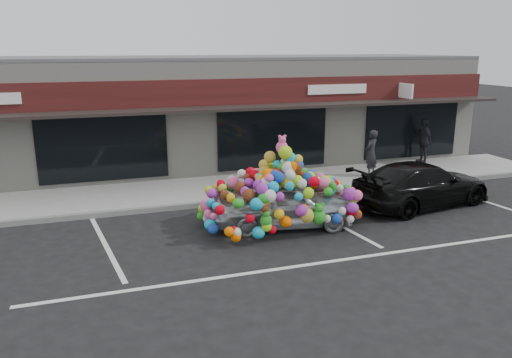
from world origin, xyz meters
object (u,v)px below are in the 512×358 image
object	(u,v)px
pedestrian_c	(423,141)
toy_car	(282,197)
black_sedan	(421,184)
pedestrian_a	(371,153)

from	to	relation	value
pedestrian_c	toy_car	bearing A→B (deg)	-53.36
black_sedan	pedestrian_a	size ratio (longest dim) A/B	2.74
toy_car	black_sedan	bearing A→B (deg)	-74.86
black_sedan	toy_car	bearing A→B (deg)	84.57
pedestrian_a	black_sedan	bearing A→B (deg)	56.45
toy_car	pedestrian_c	size ratio (longest dim) A/B	2.43
toy_car	pedestrian_a	world-z (taller)	toy_car
toy_car	pedestrian_c	world-z (taller)	toy_car
black_sedan	pedestrian_a	bearing A→B (deg)	-12.28
pedestrian_c	black_sedan	bearing A→B (deg)	-30.75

